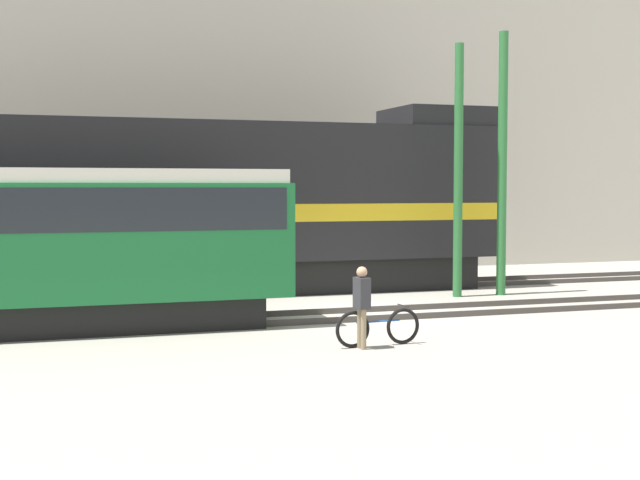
% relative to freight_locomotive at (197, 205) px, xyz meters
% --- Properties ---
extents(ground_plane, '(120.00, 120.00, 0.00)m').
position_rel_freight_locomotive_xyz_m(ground_plane, '(3.34, -4.73, -2.59)').
color(ground_plane, '#9E998C').
extents(track_near, '(60.00, 1.50, 0.14)m').
position_rel_freight_locomotive_xyz_m(track_near, '(3.34, -5.63, -2.52)').
color(track_near, '#47423D').
rests_on(track_near, ground).
extents(track_far, '(60.00, 1.51, 0.14)m').
position_rel_freight_locomotive_xyz_m(track_far, '(3.34, 0.00, -2.52)').
color(track_far, '#47423D').
rests_on(track_far, ground).
extents(building_backdrop, '(49.21, 6.00, 10.99)m').
position_rel_freight_locomotive_xyz_m(building_backdrop, '(3.34, 8.81, 2.91)').
color(building_backdrop, beige).
rests_on(building_backdrop, ground).
extents(freight_locomotive, '(18.47, 3.04, 5.53)m').
position_rel_freight_locomotive_xyz_m(freight_locomotive, '(0.00, 0.00, 0.00)').
color(freight_locomotive, black).
rests_on(freight_locomotive, ground).
extents(streetcar, '(9.86, 2.54, 3.49)m').
position_rel_freight_locomotive_xyz_m(streetcar, '(-4.06, -5.63, -0.59)').
color(streetcar, black).
rests_on(streetcar, ground).
extents(bicycle, '(1.81, 0.44, 0.78)m').
position_rel_freight_locomotive_xyz_m(bicycle, '(1.81, -9.35, -2.22)').
color(bicycle, black).
rests_on(bicycle, ground).
extents(person, '(0.25, 0.38, 1.58)m').
position_rel_freight_locomotive_xyz_m(person, '(1.39, -9.53, -1.63)').
color(person, '#8C7A5B').
rests_on(person, ground).
extents(utility_pole_center, '(0.25, 0.25, 7.10)m').
position_rel_freight_locomotive_xyz_m(utility_pole_center, '(6.88, -2.81, 0.96)').
color(utility_pole_center, '#2D7238').
rests_on(utility_pole_center, ground).
extents(utility_pole_right, '(0.26, 0.26, 7.50)m').
position_rel_freight_locomotive_xyz_m(utility_pole_right, '(8.27, -2.81, 1.17)').
color(utility_pole_right, '#2D7238').
rests_on(utility_pole_right, ground).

